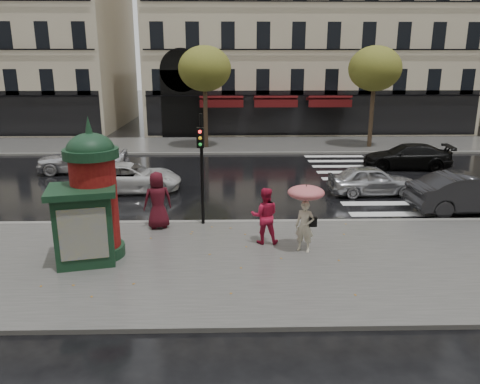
{
  "coord_description": "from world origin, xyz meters",
  "views": [
    {
      "loc": [
        -0.43,
        -13.01,
        5.77
      ],
      "look_at": [
        -0.1,
        1.5,
        1.64
      ],
      "focal_mm": 35.0,
      "sensor_mm": 36.0,
      "label": 1
    }
  ],
  "objects_px": {
    "car_silver": "(372,180)",
    "car_far_silver": "(83,158)",
    "woman_umbrella": "(306,207)",
    "woman_red": "(265,216)",
    "morris_column": "(94,191)",
    "newsstand": "(85,224)",
    "car_white": "(129,178)",
    "car_black": "(407,156)",
    "car_darkgrey": "(471,193)",
    "traffic_light": "(201,159)",
    "man_burgundy": "(158,200)"
  },
  "relations": [
    {
      "from": "car_far_silver",
      "to": "car_silver",
      "type": "bearing_deg",
      "value": 67.24
    },
    {
      "from": "traffic_light",
      "to": "car_silver",
      "type": "distance_m",
      "value": 8.48
    },
    {
      "from": "woman_umbrella",
      "to": "car_white",
      "type": "relative_size",
      "value": 0.46
    },
    {
      "from": "woman_umbrella",
      "to": "car_far_silver",
      "type": "relative_size",
      "value": 0.46
    },
    {
      "from": "woman_umbrella",
      "to": "morris_column",
      "type": "distance_m",
      "value": 6.2
    },
    {
      "from": "man_burgundy",
      "to": "car_darkgrey",
      "type": "xyz_separation_m",
      "value": [
        11.82,
        1.8,
        -0.34
      ]
    },
    {
      "from": "newsstand",
      "to": "car_black",
      "type": "xyz_separation_m",
      "value": [
        13.82,
        12.24,
        -0.59
      ]
    },
    {
      "from": "car_silver",
      "to": "car_black",
      "type": "distance_m",
      "value": 6.13
    },
    {
      "from": "car_silver",
      "to": "car_white",
      "type": "xyz_separation_m",
      "value": [
        -10.78,
        0.74,
        -0.01
      ]
    },
    {
      "from": "woman_red",
      "to": "car_silver",
      "type": "height_order",
      "value": "woman_red"
    },
    {
      "from": "car_white",
      "to": "car_darkgrey",
      "type": "bearing_deg",
      "value": -107.09
    },
    {
      "from": "car_black",
      "to": "car_silver",
      "type": "bearing_deg",
      "value": -27.98
    },
    {
      "from": "morris_column",
      "to": "car_black",
      "type": "height_order",
      "value": "morris_column"
    },
    {
      "from": "car_black",
      "to": "car_darkgrey",
      "type": "bearing_deg",
      "value": 3.4
    },
    {
      "from": "car_silver",
      "to": "car_far_silver",
      "type": "height_order",
      "value": "car_far_silver"
    },
    {
      "from": "woman_red",
      "to": "car_darkgrey",
      "type": "relative_size",
      "value": 0.39
    },
    {
      "from": "woman_umbrella",
      "to": "man_burgundy",
      "type": "distance_m",
      "value": 5.23
    },
    {
      "from": "woman_umbrella",
      "to": "woman_red",
      "type": "relative_size",
      "value": 1.17
    },
    {
      "from": "morris_column",
      "to": "car_black",
      "type": "distance_m",
      "value": 18.07
    },
    {
      "from": "woman_umbrella",
      "to": "car_black",
      "type": "height_order",
      "value": "woman_umbrella"
    },
    {
      "from": "morris_column",
      "to": "car_far_silver",
      "type": "distance_m",
      "value": 12.0
    },
    {
      "from": "car_far_silver",
      "to": "car_darkgrey",
      "type": "bearing_deg",
      "value": 62.65
    },
    {
      "from": "woman_red",
      "to": "morris_column",
      "type": "relative_size",
      "value": 0.44
    },
    {
      "from": "woman_red",
      "to": "car_darkgrey",
      "type": "height_order",
      "value": "woman_red"
    },
    {
      "from": "woman_red",
      "to": "man_burgundy",
      "type": "distance_m",
      "value": 3.87
    },
    {
      "from": "newsstand",
      "to": "car_white",
      "type": "relative_size",
      "value": 0.48
    },
    {
      "from": "traffic_light",
      "to": "car_white",
      "type": "height_order",
      "value": "traffic_light"
    },
    {
      "from": "man_burgundy",
      "to": "car_darkgrey",
      "type": "relative_size",
      "value": 0.42
    },
    {
      "from": "woman_umbrella",
      "to": "woman_red",
      "type": "distance_m",
      "value": 1.44
    },
    {
      "from": "morris_column",
      "to": "newsstand",
      "type": "xyz_separation_m",
      "value": [
        -0.23,
        -0.41,
        -0.84
      ]
    },
    {
      "from": "car_darkgrey",
      "to": "car_black",
      "type": "relative_size",
      "value": 1.01
    },
    {
      "from": "morris_column",
      "to": "car_silver",
      "type": "xyz_separation_m",
      "value": [
        10.17,
        6.75,
        -1.46
      ]
    },
    {
      "from": "man_burgundy",
      "to": "car_far_silver",
      "type": "xyz_separation_m",
      "value": [
        -5.23,
        8.92,
        -0.32
      ]
    },
    {
      "from": "car_silver",
      "to": "car_far_silver",
      "type": "xyz_separation_m",
      "value": [
        -13.97,
        4.56,
        0.14
      ]
    },
    {
      "from": "morris_column",
      "to": "car_white",
      "type": "bearing_deg",
      "value": 94.7
    },
    {
      "from": "woman_red",
      "to": "newsstand",
      "type": "xyz_separation_m",
      "value": [
        -5.23,
        -1.32,
        0.24
      ]
    },
    {
      "from": "car_black",
      "to": "morris_column",
      "type": "bearing_deg",
      "value": -42.97
    },
    {
      "from": "traffic_light",
      "to": "car_darkgrey",
      "type": "relative_size",
      "value": 0.83
    },
    {
      "from": "car_white",
      "to": "woman_umbrella",
      "type": "bearing_deg",
      "value": -140.66
    },
    {
      "from": "car_far_silver",
      "to": "traffic_light",
      "type": "bearing_deg",
      "value": 33.44
    },
    {
      "from": "woman_red",
      "to": "car_darkgrey",
      "type": "distance_m",
      "value": 8.88
    },
    {
      "from": "woman_umbrella",
      "to": "car_silver",
      "type": "distance_m",
      "value": 7.7
    },
    {
      "from": "newsstand",
      "to": "car_silver",
      "type": "bearing_deg",
      "value": 34.54
    },
    {
      "from": "morris_column",
      "to": "car_white",
      "type": "height_order",
      "value": "morris_column"
    },
    {
      "from": "man_burgundy",
      "to": "car_black",
      "type": "height_order",
      "value": "man_burgundy"
    },
    {
      "from": "woman_umbrella",
      "to": "car_black",
      "type": "relative_size",
      "value": 0.46
    },
    {
      "from": "newsstand",
      "to": "car_black",
      "type": "height_order",
      "value": "newsstand"
    },
    {
      "from": "man_burgundy",
      "to": "car_far_silver",
      "type": "distance_m",
      "value": 10.35
    },
    {
      "from": "morris_column",
      "to": "car_darkgrey",
      "type": "distance_m",
      "value": 13.96
    },
    {
      "from": "car_darkgrey",
      "to": "car_white",
      "type": "distance_m",
      "value": 14.25
    }
  ]
}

